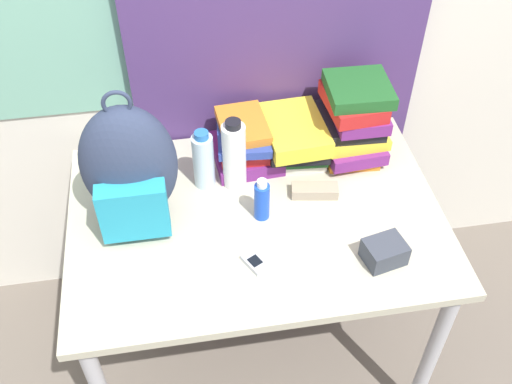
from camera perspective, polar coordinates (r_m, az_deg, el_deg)
The scene contains 13 objects.
wall_back at distance 2.00m, azimuth -2.53°, elevation 17.71°, with size 6.00×0.06×2.50m.
curtain_blue at distance 1.97m, azimuth 2.25°, elevation 17.31°, with size 1.00×0.04×2.50m.
desk at distance 1.96m, azimuth 0.00°, elevation -4.04°, with size 1.18×0.82×0.78m.
backpack at distance 1.79m, azimuth -11.96°, elevation 2.18°, with size 0.28×0.24×0.47m.
book_stack_left at distance 2.03m, azimuth -1.06°, elevation 4.73°, with size 0.23×0.25×0.16m.
book_stack_center at distance 2.05m, azimuth 3.79°, elevation 5.21°, with size 0.23×0.28×0.15m.
book_stack_right at distance 2.06m, azimuth 9.16°, elevation 6.87°, with size 0.22×0.28×0.28m.
water_bottle at distance 1.93m, azimuth -5.03°, elevation 3.03°, with size 0.07×0.07×0.22m.
sports_bottle at distance 1.91m, azimuth -2.10°, elevation 3.53°, with size 0.08×0.08×0.26m.
sunscreen_bottle at distance 1.84m, azimuth 0.56°, elevation -0.79°, with size 0.05×0.05×0.15m.
cell_phone at distance 1.76m, azimuth -0.10°, elevation -6.74°, with size 0.08×0.09×0.02m.
sunglasses_case at distance 1.95m, azimuth 5.61°, elevation 0.13°, with size 0.16×0.08×0.04m.
camera_pouch at distance 1.79m, azimuth 12.13°, elevation -5.60°, with size 0.13×0.12×0.07m.
Camera 1 is at (-0.21, -0.86, 2.16)m, focal length 42.00 mm.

